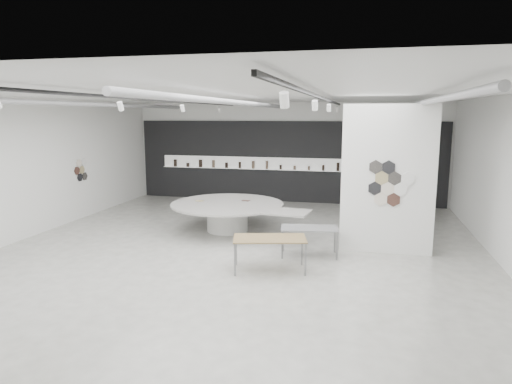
% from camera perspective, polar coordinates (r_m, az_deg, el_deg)
% --- Properties ---
extents(room, '(12.02, 14.02, 3.82)m').
position_cam_1_polar(room, '(10.85, -2.89, 2.90)').
color(room, '#B2B1A8').
rests_on(room, ground).
extents(back_wall_display, '(11.80, 0.27, 3.10)m').
position_cam_1_polar(back_wall_display, '(17.63, 3.51, 3.77)').
color(back_wall_display, black).
rests_on(back_wall_display, ground).
extents(partition_column, '(2.20, 0.38, 3.60)m').
position_cam_1_polar(partition_column, '(11.46, 16.13, 1.51)').
color(partition_column, white).
rests_on(partition_column, ground).
extents(display_island, '(4.34, 3.65, 0.83)m').
position_cam_1_polar(display_island, '(13.21, -3.36, -2.63)').
color(display_island, white).
rests_on(display_island, ground).
extents(sample_table_wood, '(1.70, 1.13, 0.73)m').
position_cam_1_polar(sample_table_wood, '(9.88, 1.72, -6.04)').
color(sample_table_wood, olive).
rests_on(sample_table_wood, ground).
extents(sample_table_stone, '(1.43, 0.86, 0.69)m').
position_cam_1_polar(sample_table_stone, '(10.98, 6.68, -4.73)').
color(sample_table_stone, gray).
rests_on(sample_table_stone, ground).
extents(kitchen_counter, '(1.64, 0.78, 1.25)m').
position_cam_1_polar(kitchen_counter, '(17.13, 15.27, -0.41)').
color(kitchen_counter, white).
rests_on(kitchen_counter, ground).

